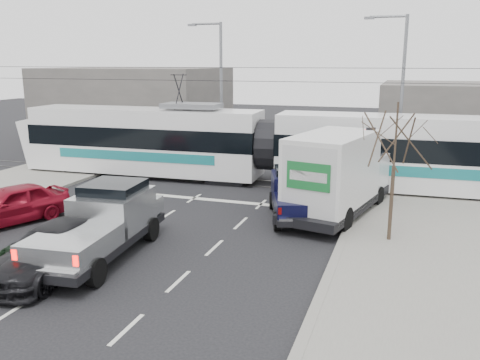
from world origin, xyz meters
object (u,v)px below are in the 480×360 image
(navy_pickup, at_px, (294,194))
(dark_car, at_px, (52,250))
(silver_pickup, at_px, (104,221))
(tram, at_px, (268,146))
(red_car, at_px, (11,204))
(street_lamp_far, at_px, (219,83))
(green_car, at_px, (60,242))
(box_truck, at_px, (337,175))
(traffic_signal, at_px, (370,150))
(street_lamp_near, at_px, (399,87))
(bare_tree, at_px, (396,141))

(navy_pickup, bearing_deg, dark_car, -144.10)
(dark_car, bearing_deg, silver_pickup, 69.49)
(tram, xyz_separation_m, navy_pickup, (2.69, -5.59, -1.05))
(tram, height_order, silver_pickup, tram)
(navy_pickup, relative_size, red_car, 1.09)
(street_lamp_far, relative_size, green_car, 1.92)
(box_truck, bearing_deg, street_lamp_far, 144.15)
(navy_pickup, distance_m, dark_car, 10.10)
(traffic_signal, xyz_separation_m, navy_pickup, (-2.92, -1.91, -1.73))
(street_lamp_near, bearing_deg, navy_pickup, -111.79)
(silver_pickup, height_order, box_truck, box_truck)
(red_car, xyz_separation_m, dark_car, (4.91, -3.63, -0.06))
(street_lamp_far, height_order, box_truck, street_lamp_far)
(box_truck, xyz_separation_m, dark_car, (-7.62, -8.90, -1.05))
(box_truck, distance_m, dark_car, 11.77)
(street_lamp_far, xyz_separation_m, dark_car, (1.84, -19.61, -4.37))
(tram, bearing_deg, silver_pickup, -104.37)
(silver_pickup, relative_size, dark_car, 1.29)
(box_truck, height_order, dark_car, box_truck)
(traffic_signal, relative_size, red_car, 0.77)
(traffic_signal, xyz_separation_m, street_lamp_near, (0.84, 7.50, 2.37))
(bare_tree, distance_m, navy_pickup, 5.34)
(bare_tree, xyz_separation_m, tram, (-6.73, 7.68, -1.74))
(dark_car, bearing_deg, tram, 75.40)
(traffic_signal, bearing_deg, silver_pickup, -134.85)
(navy_pickup, bearing_deg, traffic_signal, 14.79)
(dark_car, bearing_deg, red_car, 142.04)
(dark_car, bearing_deg, street_lamp_near, 59.77)
(bare_tree, distance_m, street_lamp_near, 11.58)
(traffic_signal, xyz_separation_m, tram, (-5.60, 3.68, -0.68))
(silver_pickup, distance_m, dark_car, 2.05)
(tram, relative_size, navy_pickup, 5.54)
(street_lamp_far, distance_m, red_car, 16.83)
(green_car, bearing_deg, navy_pickup, 49.04)
(tram, height_order, green_car, tram)
(navy_pickup, bearing_deg, red_car, -175.44)
(bare_tree, height_order, tram, tram)
(tram, distance_m, dark_car, 14.22)
(street_lamp_far, bearing_deg, silver_pickup, -81.98)
(traffic_signal, bearing_deg, bare_tree, -74.24)
(tram, height_order, navy_pickup, tram)
(bare_tree, bearing_deg, red_car, -170.52)
(bare_tree, distance_m, box_truck, 4.15)
(green_car, bearing_deg, bare_tree, 26.53)
(traffic_signal, height_order, green_car, traffic_signal)
(green_car, xyz_separation_m, dark_car, (0.39, -0.89, 0.09))
(silver_pickup, xyz_separation_m, green_car, (-1.04, -1.01, -0.51))
(street_lamp_far, relative_size, red_car, 1.91)
(street_lamp_near, distance_m, dark_car, 20.55)
(traffic_signal, height_order, tram, tram)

